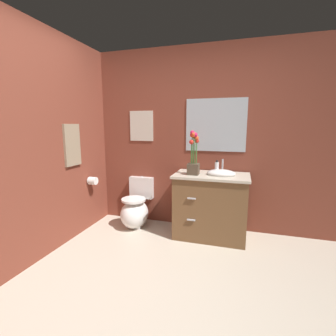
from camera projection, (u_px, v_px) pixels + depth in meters
name	position (u px, v px, depth m)	size (l,w,h in m)	color
ground_plane	(145.00, 312.00, 1.91)	(9.19, 9.19, 0.00)	beige
wall_back	(206.00, 140.00, 3.34)	(4.29, 0.05, 2.50)	brown
wall_left	(40.00, 144.00, 2.60)	(0.05, 4.99, 2.50)	brown
toilet	(136.00, 210.00, 3.51)	(0.38, 0.59, 0.69)	white
vanity_cabinet	(211.00, 205.00, 3.15)	(0.94, 0.56, 1.01)	brown
flower_vase	(194.00, 158.00, 3.04)	(0.14, 0.14, 0.55)	#4C3D2D
soap_bottle	(217.00, 167.00, 3.13)	(0.05, 0.05, 0.17)	white
wall_poster	(141.00, 126.00, 3.55)	(0.36, 0.01, 0.43)	beige
wall_mirror	(216.00, 125.00, 3.25)	(0.80, 0.01, 0.70)	#B2BCC6
hanging_towel	(72.00, 145.00, 3.03)	(0.03, 0.28, 0.52)	gray
toilet_paper_roll	(93.00, 181.00, 3.40)	(0.11, 0.11, 0.11)	white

